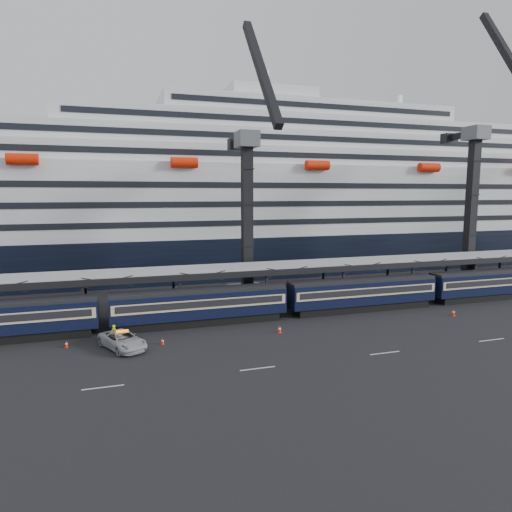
# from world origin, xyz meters

# --- Properties ---
(ground) EXTENTS (260.00, 260.00, 0.00)m
(ground) POSITION_xyz_m (0.00, 0.00, 0.00)
(ground) COLOR black
(ground) RESTS_ON ground
(train) EXTENTS (133.05, 3.00, 4.05)m
(train) POSITION_xyz_m (-4.65, 10.00, 2.20)
(train) COLOR black
(train) RESTS_ON ground
(canopy) EXTENTS (130.00, 6.25, 5.53)m
(canopy) POSITION_xyz_m (0.00, 14.00, 5.25)
(canopy) COLOR gray
(canopy) RESTS_ON ground
(cruise_ship) EXTENTS (214.09, 28.84, 34.00)m
(cruise_ship) POSITION_xyz_m (-1.08, 45.99, 12.34)
(cruise_ship) COLOR black
(cruise_ship) RESTS_ON ground
(crane_dark_near) EXTENTS (4.50, 17.75, 35.08)m
(crane_dark_near) POSITION_xyz_m (-20.00, 18.59, 11.93)
(crane_dark_near) COLOR #474A4F
(crane_dark_near) RESTS_ON ground
(crane_dark_mid) EXTENTS (4.50, 18.24, 39.64)m
(crane_dark_mid) POSITION_xyz_m (15.00, 17.59, 13.36)
(crane_dark_mid) COLOR #474A4F
(crane_dark_mid) RESTS_ON ground
(pickup_truck) EXTENTS (4.81, 6.32, 1.60)m
(pickup_truck) POSITION_xyz_m (-36.35, 4.36, 0.80)
(pickup_truck) COLOR #A2A5A9
(pickup_truck) RESTS_ON ground
(worker) EXTENTS (0.74, 0.71, 1.70)m
(worker) POSITION_xyz_m (-37.06, 6.65, 0.85)
(worker) COLOR #D4F90D
(worker) RESTS_ON ground
(traffic_cone_a) EXTENTS (0.33, 0.33, 0.67)m
(traffic_cone_a) POSITION_xyz_m (-32.72, 4.50, 0.33)
(traffic_cone_a) COLOR red
(traffic_cone_a) RESTS_ON ground
(traffic_cone_b) EXTENTS (0.34, 0.34, 0.68)m
(traffic_cone_b) POSITION_xyz_m (-41.33, 6.34, 0.33)
(traffic_cone_b) COLOR red
(traffic_cone_b) RESTS_ON ground
(traffic_cone_c) EXTENTS (0.41, 0.41, 0.82)m
(traffic_cone_c) POSITION_xyz_m (-20.86, 4.55, 0.41)
(traffic_cone_c) COLOR red
(traffic_cone_c) RESTS_ON ground
(traffic_cone_d) EXTENTS (0.43, 0.43, 0.86)m
(traffic_cone_d) POSITION_xyz_m (0.79, 4.43, 0.42)
(traffic_cone_d) COLOR red
(traffic_cone_d) RESTS_ON ground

